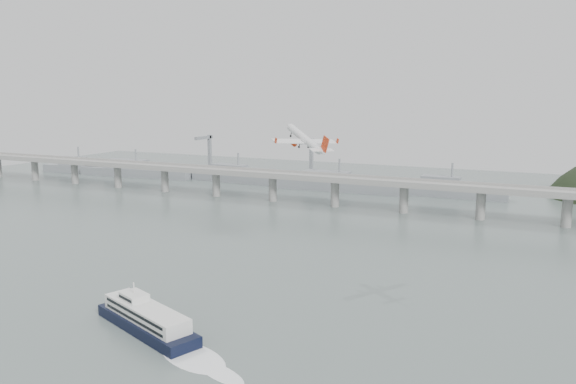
% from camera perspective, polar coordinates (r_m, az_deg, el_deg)
% --- Properties ---
extents(ground, '(900.00, 900.00, 0.00)m').
position_cam_1_polar(ground, '(219.52, -6.18, -11.58)').
color(ground, '#576462').
rests_on(ground, ground).
extents(bridge, '(800.00, 22.00, 23.90)m').
position_cam_1_polar(bridge, '(394.54, 8.74, 0.69)').
color(bridge, gray).
rests_on(bridge, ground).
extents(distant_fleet, '(453.00, 60.90, 40.00)m').
position_cam_1_polar(distant_fleet, '(516.85, -5.84, 1.65)').
color(distant_fleet, slate).
rests_on(distant_fleet, ground).
extents(ferry, '(77.51, 36.66, 15.31)m').
position_cam_1_polar(ferry, '(203.17, -14.18, -12.40)').
color(ferry, black).
rests_on(ferry, ground).
extents(airliner, '(32.06, 31.16, 15.30)m').
position_cam_1_polar(airliner, '(261.46, 1.78, 5.34)').
color(airliner, silver).
rests_on(airliner, ground).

